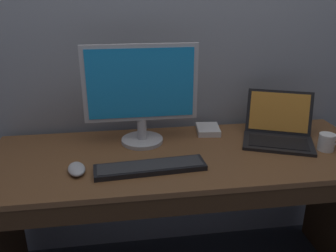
{
  "coord_description": "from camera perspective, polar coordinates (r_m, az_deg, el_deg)",
  "views": [
    {
      "loc": [
        -0.28,
        -1.44,
        1.5
      ],
      "look_at": [
        -0.07,
        0.0,
        0.91
      ],
      "focal_mm": 37.48,
      "sensor_mm": 36.0,
      "label": 1
    }
  ],
  "objects": [
    {
      "name": "computer_mouse",
      "position": [
        1.51,
        -14.65,
        -6.79
      ],
      "size": [
        0.09,
        0.13,
        0.03
      ],
      "primitive_type": "ellipsoid",
      "rotation": [
        0.0,
        0.0,
        0.21
      ],
      "color": "#B7B7BC",
      "rests_on": "desk"
    },
    {
      "name": "laptop_black",
      "position": [
        1.82,
        17.5,
        -1.13
      ],
      "size": [
        0.41,
        0.39,
        0.23
      ],
      "color": "black",
      "rests_on": "desk"
    },
    {
      "name": "external_drive_box",
      "position": [
        1.87,
        6.51,
        -0.58
      ],
      "size": [
        0.13,
        0.16,
        0.03
      ],
      "primitive_type": "cube",
      "rotation": [
        0.0,
        0.0,
        -0.11
      ],
      "color": "silver",
      "rests_on": "desk"
    },
    {
      "name": "wired_keyboard",
      "position": [
        1.49,
        -2.9,
        -6.73
      ],
      "size": [
        0.48,
        0.15,
        0.02
      ],
      "color": "black",
      "rests_on": "desk"
    },
    {
      "name": "coffee_mug",
      "position": [
        1.81,
        24.44,
        -2.39
      ],
      "size": [
        0.11,
        0.07,
        0.08
      ],
      "color": "white",
      "rests_on": "desk"
    },
    {
      "name": "desk",
      "position": [
        1.72,
        2.5,
        -10.63
      ],
      "size": [
        1.78,
        0.65,
        0.77
      ],
      "color": "brown",
      "rests_on": "ground"
    },
    {
      "name": "external_monitor",
      "position": [
        1.65,
        -4.42,
        5.26
      ],
      "size": [
        0.54,
        0.2,
        0.48
      ],
      "color": "#B7B7BC",
      "rests_on": "desk"
    }
  ]
}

